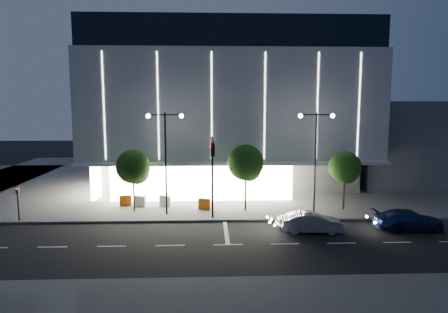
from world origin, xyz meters
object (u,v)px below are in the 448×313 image
tree_mid (246,165)px  car_lead (302,220)px  street_lamp_east (316,147)px  tree_right (345,169)px  barrier_d (165,201)px  street_lamp_west (166,148)px  barrier_b (140,201)px  car_third (409,220)px  ped_signal_far (18,200)px  barrier_a (126,201)px  traffic_mast (213,163)px  tree_left (133,169)px  barrier_c (204,204)px  car_second (312,222)px

tree_mid → car_lead: size_ratio=1.53×
street_lamp_east → car_lead: (-2.03, -4.05, -5.27)m
tree_right → barrier_d: bearing=174.1°
street_lamp_west → tree_mid: (7.03, 1.02, -1.62)m
car_lead → barrier_b: (-13.72, 6.75, -0.04)m
street_lamp_west → car_third: 20.42m
ped_signal_far → barrier_a: bearing=29.7°
traffic_mast → barrier_a: (-8.18, 5.62, -4.38)m
tree_left → car_lead: bearing=-20.0°
car_third → barrier_d: 20.99m
ped_signal_far → barrier_d: bearing=20.1°
barrier_a → street_lamp_east: bearing=-24.1°
tree_mid → tree_right: (9.00, -0.00, -0.45)m
barrier_b → barrier_c: size_ratio=1.00×
street_lamp_west → barrier_c: street_lamp_west is taller
ped_signal_far → barrier_b: size_ratio=2.73×
street_lamp_west → barrier_a: (-4.18, 2.96, -5.31)m
barrier_a → barrier_d: 3.74m
street_lamp_west → ped_signal_far: 12.76m
street_lamp_west → car_second: bearing=-23.6°
car_second → barrier_d: 14.23m
traffic_mast → barrier_c: size_ratio=6.43×
traffic_mast → car_second: 8.94m
barrier_a → barrier_c: size_ratio=1.00×
barrier_b → street_lamp_west: bearing=-25.9°
tree_mid → tree_right: size_ratio=1.12×
street_lamp_east → barrier_d: bearing=168.6°
barrier_d → ped_signal_far: bearing=-138.3°
street_lamp_east → tree_mid: 6.27m
car_second → tree_right: bearing=-33.2°
barrier_b → street_lamp_east: bearing=8.8°
tree_mid → traffic_mast: bearing=-129.4°
barrier_d → tree_right: bearing=15.7°
street_lamp_west → barrier_a: size_ratio=8.18×
traffic_mast → tree_left: 7.95m
tree_mid → tree_right: tree_mid is taller
car_second → tree_mid: bearing=40.2°
tree_left → barrier_a: bearing=121.8°
street_lamp_west → car_lead: 12.82m
tree_right → barrier_b: (-18.78, 1.68, -3.23)m
tree_left → car_second: bearing=-22.6°
street_lamp_west → car_third: size_ratio=1.67×
traffic_mast → ped_signal_far: 16.35m
tree_left → car_lead: 15.21m
street_lamp_east → barrier_a: street_lamp_east is taller
tree_mid → tree_right: bearing=-0.0°
traffic_mast → car_lead: bearing=-11.2°
ped_signal_far → barrier_b: (9.24, 4.21, -1.24)m
tree_right → barrier_a: tree_right is taller
car_third → barrier_a: bearing=72.1°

